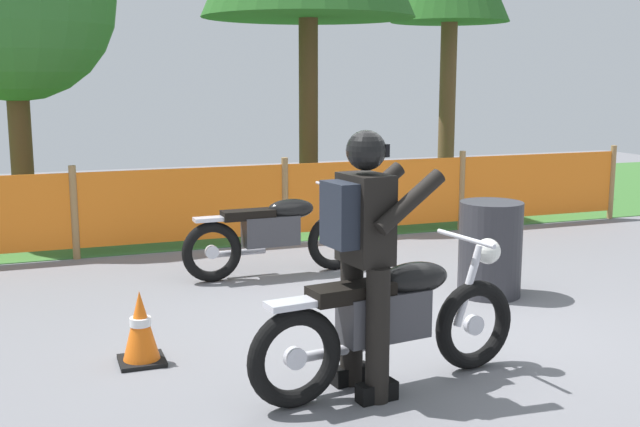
% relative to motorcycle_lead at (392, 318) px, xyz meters
% --- Properties ---
extents(ground, '(24.00, 24.00, 0.02)m').
position_rel_motorcycle_lead_xyz_m(ground, '(0.70, 1.11, -0.47)').
color(ground, slate).
extents(grass_verge, '(24.00, 5.78, 0.01)m').
position_rel_motorcycle_lead_xyz_m(grass_verge, '(0.70, 7.39, -0.46)').
color(grass_verge, '#386B2D').
rests_on(grass_verge, ground).
extents(barrier_fence, '(9.86, 0.08, 1.05)m').
position_rel_motorcycle_lead_xyz_m(barrier_fence, '(0.70, 4.50, 0.08)').
color(barrier_fence, '#997547').
rests_on(barrier_fence, ground).
extents(tree_leftmost, '(2.55, 2.55, 4.24)m').
position_rel_motorcycle_lead_xyz_m(tree_leftmost, '(-2.28, 6.25, 2.49)').
color(tree_leftmost, brown).
rests_on(tree_leftmost, ground).
extents(motorcycle_lead, '(2.01, 0.59, 0.95)m').
position_rel_motorcycle_lead_xyz_m(motorcycle_lead, '(0.00, 0.00, 0.00)').
color(motorcycle_lead, black).
rests_on(motorcycle_lead, ground).
extents(motorcycle_trailing, '(1.93, 0.57, 0.91)m').
position_rel_motorcycle_lead_xyz_m(motorcycle_trailing, '(0.14, 3.04, -0.02)').
color(motorcycle_trailing, black).
rests_on(motorcycle_trailing, ground).
extents(rider_lead, '(0.72, 0.60, 1.69)m').
position_rel_motorcycle_lead_xyz_m(rider_lead, '(-0.22, -0.03, 0.49)').
color(rider_lead, black).
rests_on(rider_lead, ground).
extents(traffic_cone, '(0.32, 0.32, 0.53)m').
position_rel_motorcycle_lead_xyz_m(traffic_cone, '(-1.49, 0.99, -0.20)').
color(traffic_cone, black).
rests_on(traffic_cone, ground).
extents(spare_drum, '(0.58, 0.58, 0.88)m').
position_rel_motorcycle_lead_xyz_m(spare_drum, '(1.79, 1.66, -0.02)').
color(spare_drum, '#2D2D33').
rests_on(spare_drum, ground).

